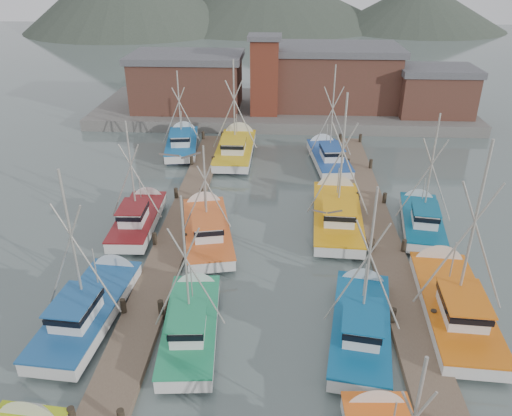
# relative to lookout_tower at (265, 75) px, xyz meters

# --- Properties ---
(ground) EXTENTS (260.00, 260.00, 0.00)m
(ground) POSITION_rel_lookout_tower_xyz_m (2.00, -33.00, -5.55)
(ground) COLOR #4F5F5B
(ground) RESTS_ON ground
(dock_left) EXTENTS (2.30, 46.00, 1.50)m
(dock_left) POSITION_rel_lookout_tower_xyz_m (-5.00, -28.96, -5.34)
(dock_left) COLOR brown
(dock_left) RESTS_ON ground
(dock_right) EXTENTS (2.30, 46.00, 1.50)m
(dock_right) POSITION_rel_lookout_tower_xyz_m (9.00, -28.96, -5.34)
(dock_right) COLOR brown
(dock_right) RESTS_ON ground
(quay) EXTENTS (44.00, 16.00, 1.20)m
(quay) POSITION_rel_lookout_tower_xyz_m (2.00, 4.00, -4.95)
(quay) COLOR slate
(quay) RESTS_ON ground
(shed_left) EXTENTS (12.72, 8.48, 6.20)m
(shed_left) POSITION_rel_lookout_tower_xyz_m (-9.00, 2.00, -1.21)
(shed_left) COLOR brown
(shed_left) RESTS_ON quay
(shed_center) EXTENTS (14.84, 9.54, 6.90)m
(shed_center) POSITION_rel_lookout_tower_xyz_m (8.00, 4.00, -0.86)
(shed_center) COLOR brown
(shed_center) RESTS_ON quay
(shed_right) EXTENTS (8.48, 6.36, 5.20)m
(shed_right) POSITION_rel_lookout_tower_xyz_m (19.00, 1.00, -1.71)
(shed_right) COLOR brown
(shed_right) RESTS_ON quay
(lookout_tower) EXTENTS (3.60, 3.60, 8.50)m
(lookout_tower) POSITION_rel_lookout_tower_xyz_m (0.00, 0.00, 0.00)
(lookout_tower) COLOR maroon
(lookout_tower) RESTS_ON quay
(distant_hills) EXTENTS (175.00, 140.00, 42.00)m
(distant_hills) POSITION_rel_lookout_tower_xyz_m (-10.76, 89.59, -5.55)
(distant_hills) COLOR #414B3E
(distant_hills) RESTS_ON ground
(boat_4) EXTENTS (3.44, 8.42, 8.66)m
(boat_4) POSITION_rel_lookout_tower_xyz_m (-2.22, -35.89, -4.87)
(boat_4) COLOR black
(boat_4) RESTS_ON ground
(boat_5) EXTENTS (4.02, 9.18, 9.18)m
(boat_5) POSITION_rel_lookout_tower_xyz_m (6.34, -35.37, -4.87)
(boat_5) COLOR black
(boat_5) RESTS_ON ground
(boat_6) EXTENTS (3.91, 9.35, 9.55)m
(boat_6) POSITION_rel_lookout_tower_xyz_m (-7.70, -34.93, -4.87)
(boat_6) COLOR black
(boat_6) RESTS_ON ground
(boat_7) EXTENTS (4.44, 10.16, 10.97)m
(boat_7) POSITION_rel_lookout_tower_xyz_m (11.40, -33.47, -4.86)
(boat_7) COLOR black
(boat_7) RESTS_ON ground
(boat_8) EXTENTS (4.69, 9.70, 7.66)m
(boat_8) POSITION_rel_lookout_tower_xyz_m (-2.86, -26.19, -4.87)
(boat_8) COLOR black
(boat_8) RESTS_ON ground
(boat_9) EXTENTS (4.28, 10.61, 10.55)m
(boat_9) POSITION_rel_lookout_tower_xyz_m (6.18, -23.39, -4.86)
(boat_9) COLOR black
(boat_9) RESTS_ON ground
(boat_10) EXTENTS (3.49, 8.36, 8.56)m
(boat_10) POSITION_rel_lookout_tower_xyz_m (-7.83, -24.89, -4.87)
(boat_10) COLOR black
(boat_10) RESTS_ON ground
(boat_11) EXTENTS (3.66, 8.44, 9.11)m
(boat_11) POSITION_rel_lookout_tower_xyz_m (12.02, -24.04, -4.87)
(boat_11) COLOR black
(boat_11) RESTS_ON ground
(boat_12) EXTENTS (4.15, 10.51, 10.16)m
(boat_12) POSITION_rel_lookout_tower_xyz_m (-2.33, -10.25, -4.87)
(boat_12) COLOR black
(boat_12) RESTS_ON ground
(boat_13) EXTENTS (3.91, 9.21, 9.87)m
(boat_13) POSITION_rel_lookout_tower_xyz_m (6.36, -12.11, -4.87)
(boat_13) COLOR black
(boat_13) RESTS_ON ground
(boat_14) EXTENTS (4.00, 9.44, 8.62)m
(boat_14) POSITION_rel_lookout_tower_xyz_m (-7.78, -8.97, -4.87)
(boat_14) COLOR black
(boat_14) RESTS_ON ground
(gull_near) EXTENTS (1.54, 0.66, 0.24)m
(gull_near) POSITION_rel_lookout_tower_xyz_m (-1.59, -38.68, 5.12)
(gull_near) COLOR gray
(gull_near) RESTS_ON ground
(gull_far) EXTENTS (1.54, 0.60, 0.24)m
(gull_far) POSITION_rel_lookout_tower_xyz_m (4.44, -33.31, 0.21)
(gull_far) COLOR gray
(gull_far) RESTS_ON ground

